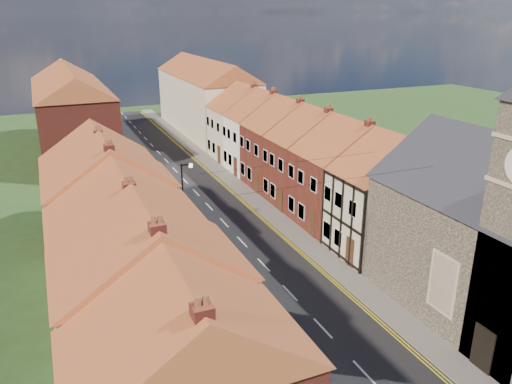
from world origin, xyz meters
The scene contains 21 objects.
road centered at (0.00, 30.00, 0.01)m, with size 7.00×90.00×0.02m, color black.
pavement_left centered at (-4.40, 30.00, 0.06)m, with size 1.80×90.00×0.12m, color gray.
pavement_right centered at (4.40, 30.00, 0.06)m, with size 1.80×90.00×0.12m, color gray.
church centered at (9.36, 3.32, 5.88)m, with size 11.25×14.25×15.20m.
cottage_r_tudor centered at (9.27, 12.70, 4.47)m, with size 8.30×5.20×9.00m.
cottage_r_white_near centered at (9.30, 18.10, 4.47)m, with size 8.30×6.00×9.00m.
cottage_r_cream_mid centered at (9.30, 23.50, 4.48)m, with size 8.30×5.20×9.00m.
cottage_r_pink centered at (9.30, 28.90, 4.47)m, with size 8.30×6.00×9.00m.
cottage_r_white_far centered at (9.30, 34.30, 4.48)m, with size 8.30×5.20×9.00m.
cottage_r_cream_far centered at (9.30, 39.70, 4.47)m, with size 8.30×6.00×9.00m.
cottage_l_brick_near centered at (-9.30, -0.25, 4.37)m, with size 8.30×5.70×8.80m.
cottage_l_cream centered at (-9.30, 5.55, 4.52)m, with size 8.30×6.30×9.10m.
cottage_l_white centered at (-9.30, 11.95, 4.37)m, with size 8.30×6.90×8.80m.
cottage_l_brick_mid centered at (-9.30, 18.05, 4.53)m, with size 8.30×5.70×9.10m.
cottage_l_pink centered at (-9.30, 23.85, 4.37)m, with size 8.30×6.30×8.80m.
block_right_far centered at (9.30, 55.00, 5.29)m, with size 8.30×24.20×10.50m.
block_left_far centered at (-9.30, 50.00, 5.29)m, with size 8.30×24.20×10.50m.
lamppost centered at (-3.81, 20.00, 3.54)m, with size 0.88×0.15×6.00m.
car_near centered at (-3.01, 6.52, 0.67)m, with size 1.58×3.94×1.34m, color black.
car_mid centered at (-2.58, 16.50, 0.72)m, with size 1.53×4.38×1.44m, color #9E9FA5.
car_far centered at (-3.00, 39.18, 0.65)m, with size 1.83×4.50×1.31m, color navy.
Camera 1 is at (-12.67, -14.01, 16.49)m, focal length 35.00 mm.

